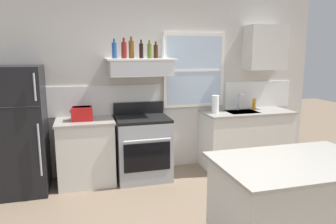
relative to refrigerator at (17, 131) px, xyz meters
The scene contains 19 objects.
back_wall 2.04m from the refrigerator, 11.29° to the left, with size 5.40×0.11×2.70m.
refrigerator is the anchor object (origin of this frame).
counter_left_of_stove 0.93m from the refrigerator, ahead, with size 0.79×0.63×0.91m.
toaster 0.84m from the refrigerator, ahead, with size 0.30×0.20×0.19m.
stove_range 1.69m from the refrigerator, ahead, with size 0.76×0.69×1.09m.
range_hood_shelf 1.83m from the refrigerator, ahead, with size 0.96×0.52×0.24m.
bottle_blue_liqueur 1.65m from the refrigerator, ahead, with size 0.07×0.07×0.27m.
bottle_red_label_wine 1.76m from the refrigerator, ahead, with size 0.07×0.07×0.28m.
bottle_amber_wine 1.85m from the refrigerator, ahead, with size 0.07×0.07×0.30m.
bottle_balsamic_dark 1.95m from the refrigerator, ahead, with size 0.06×0.06×0.25m.
bottle_olive_oil_square 2.05m from the refrigerator, ahead, with size 0.06×0.06×0.25m.
bottle_brown_stout 2.14m from the refrigerator, ahead, with size 0.06×0.06×0.24m.
bottle_clear_tall 2.26m from the refrigerator, ahead, with size 0.06×0.06×0.31m.
counter_right_with_sink 3.37m from the refrigerator, ahead, with size 1.43×0.63×0.91m.
sink_faucet 3.26m from the refrigerator, ahead, with size 0.03×0.17×0.28m.
paper_towel_roll 2.81m from the refrigerator, ahead, with size 0.11×0.11×0.27m, color white.
dish_soap_bottle 3.54m from the refrigerator, ahead, with size 0.06×0.06×0.18m, color orange.
kitchen_island 3.38m from the refrigerator, 39.58° to the right, with size 1.40×0.90×0.91m.
upper_cabinet_right 3.86m from the refrigerator, ahead, with size 0.64×0.32×0.70m.
Camera 1 is at (-1.07, -2.49, 1.83)m, focal length 33.60 mm.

